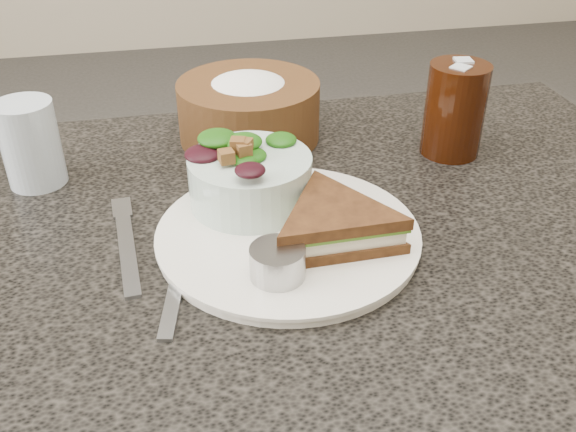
# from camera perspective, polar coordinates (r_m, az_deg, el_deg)

# --- Properties ---
(dinner_plate) EXTENTS (0.27, 0.27, 0.01)m
(dinner_plate) POSITION_cam_1_polar(r_m,az_deg,el_deg) (0.67, 0.00, -1.75)
(dinner_plate) COLOR white
(dinner_plate) RESTS_ON dining_table
(sandwich) EXTENTS (0.16, 0.16, 0.04)m
(sandwich) POSITION_cam_1_polar(r_m,az_deg,el_deg) (0.64, 4.14, -0.77)
(sandwich) COLOR #4F2D14
(sandwich) RESTS_ON dinner_plate
(salad_bowl) EXTENTS (0.17, 0.17, 0.08)m
(salad_bowl) POSITION_cam_1_polar(r_m,az_deg,el_deg) (0.69, -3.39, 3.95)
(salad_bowl) COLOR silver
(salad_bowl) RESTS_ON dinner_plate
(dressing_ramekin) EXTENTS (0.07, 0.07, 0.03)m
(dressing_ramekin) POSITION_cam_1_polar(r_m,az_deg,el_deg) (0.59, -0.94, -4.18)
(dressing_ramekin) COLOR #9C9D9E
(dressing_ramekin) RESTS_ON dinner_plate
(orange_wedge) EXTENTS (0.08, 0.08, 0.03)m
(orange_wedge) POSITION_cam_1_polar(r_m,az_deg,el_deg) (0.72, -1.63, 2.88)
(orange_wedge) COLOR orange
(orange_wedge) RESTS_ON dinner_plate
(fork) EXTENTS (0.03, 0.16, 0.00)m
(fork) POSITION_cam_1_polar(r_m,az_deg,el_deg) (0.67, -14.12, -2.82)
(fork) COLOR #9EA4AE
(fork) RESTS_ON dining_table
(knife) EXTENTS (0.05, 0.21, 0.00)m
(knife) POSITION_cam_1_polar(r_m,az_deg,el_deg) (0.64, -9.52, -4.35)
(knife) COLOR #A2A6AD
(knife) RESTS_ON dining_table
(bread_basket) EXTENTS (0.20, 0.20, 0.11)m
(bread_basket) POSITION_cam_1_polar(r_m,az_deg,el_deg) (0.86, -3.52, 10.21)
(bread_basket) COLOR #51361C
(bread_basket) RESTS_ON dining_table
(cola_glass) EXTENTS (0.09, 0.09, 0.13)m
(cola_glass) POSITION_cam_1_polar(r_m,az_deg,el_deg) (0.84, 14.65, 9.49)
(cola_glass) COLOR black
(cola_glass) RESTS_ON dining_table
(water_glass) EXTENTS (0.08, 0.08, 0.10)m
(water_glass) POSITION_cam_1_polar(r_m,az_deg,el_deg) (0.81, -21.91, 5.99)
(water_glass) COLOR silver
(water_glass) RESTS_ON dining_table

